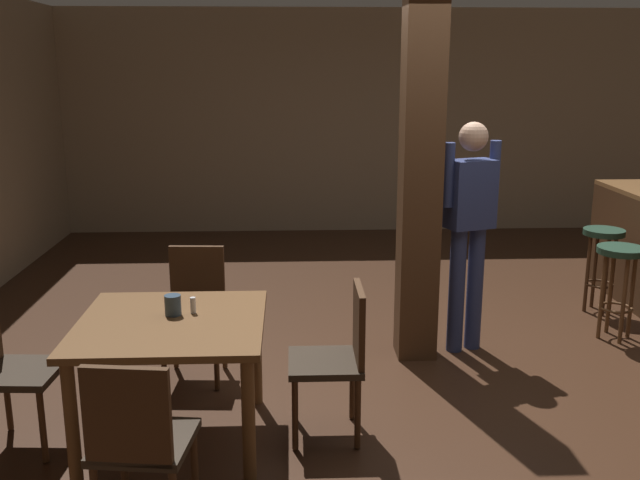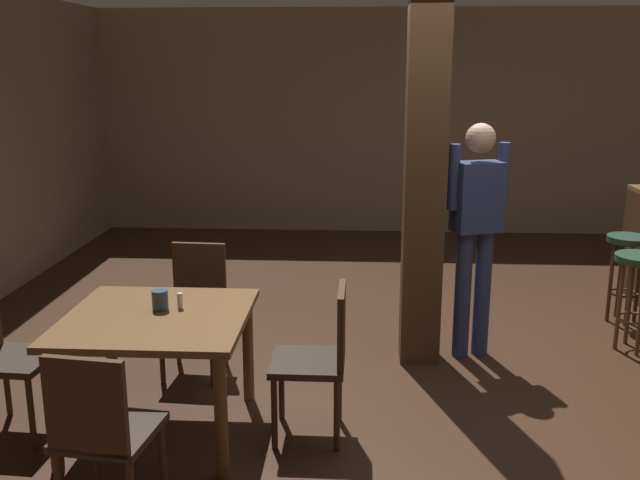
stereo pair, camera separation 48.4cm
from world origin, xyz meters
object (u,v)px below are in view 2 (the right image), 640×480
(chair_north, at_px, (196,302))
(chair_east, at_px, (321,354))
(standing_person, at_px, (476,224))
(napkin_cup, at_px, (160,300))
(bar_stool_near, at_px, (638,278))
(dining_table, at_px, (157,333))
(salt_shaker, at_px, (180,301))
(bar_stool_mid, at_px, (627,258))
(chair_south, at_px, (101,429))
(chair_west, at_px, (1,350))

(chair_north, distance_m, chair_east, 1.27)
(standing_person, bearing_deg, napkin_cup, -149.12)
(standing_person, distance_m, bar_stool_near, 1.33)
(dining_table, bearing_deg, chair_east, 1.40)
(chair_east, xyz_separation_m, salt_shaker, (-0.83, 0.09, 0.27))
(chair_north, height_order, bar_stool_near, chair_north)
(chair_east, relative_size, bar_stool_near, 1.20)
(chair_north, bearing_deg, bar_stool_mid, 19.38)
(chair_east, bearing_deg, chair_south, -135.78)
(chair_east, relative_size, napkin_cup, 7.61)
(standing_person, height_order, bar_stool_mid, standing_person)
(chair_north, relative_size, bar_stool_mid, 1.20)
(chair_west, bearing_deg, standing_person, 24.31)
(salt_shaker, height_order, bar_stool_near, salt_shaker)
(dining_table, xyz_separation_m, chair_east, (0.94, 0.02, -0.12))
(chair_north, bearing_deg, chair_west, -135.11)
(bar_stool_mid, bearing_deg, salt_shaker, -149.05)
(chair_east, relative_size, chair_west, 1.00)
(dining_table, distance_m, chair_east, 0.94)
(chair_east, height_order, salt_shaker, chair_east)
(chair_east, distance_m, bar_stool_near, 2.70)
(chair_south, bearing_deg, bar_stool_mid, 41.34)
(dining_table, xyz_separation_m, chair_west, (-0.92, -0.03, -0.12))
(dining_table, relative_size, salt_shaker, 11.08)
(bar_stool_near, bearing_deg, standing_person, -172.22)
(chair_south, xyz_separation_m, chair_west, (-0.91, 0.86, 0.00))
(chair_east, height_order, chair_west, same)
(chair_west, height_order, standing_person, standing_person)
(chair_south, relative_size, bar_stool_near, 1.20)
(salt_shaker, relative_size, bar_stool_near, 0.13)
(chair_north, height_order, standing_person, standing_person)
(bar_stool_near, bearing_deg, chair_east, -148.17)
(chair_south, distance_m, chair_west, 1.25)
(chair_south, xyz_separation_m, bar_stool_near, (3.24, 2.34, 0.06))
(dining_table, bearing_deg, standing_person, 32.74)
(dining_table, height_order, chair_west, chair_west)
(chair_north, distance_m, bar_stool_mid, 3.55)
(chair_south, bearing_deg, chair_north, 89.24)
(chair_north, xyz_separation_m, napkin_cup, (-0.01, -0.80, 0.28))
(dining_table, height_order, bar_stool_near, bar_stool_near)
(dining_table, distance_m, chair_west, 0.92)
(chair_east, relative_size, standing_person, 0.52)
(dining_table, bearing_deg, chair_north, 89.14)
(chair_west, relative_size, standing_person, 0.52)
(dining_table, bearing_deg, salt_shaker, 47.10)
(chair_north, xyz_separation_m, chair_west, (-0.93, -0.93, 0.00))
(dining_table, bearing_deg, napkin_cup, 90.00)
(salt_shaker, bearing_deg, napkin_cup, -165.50)
(standing_person, bearing_deg, bar_stool_mid, 29.91)
(bar_stool_near, relative_size, bar_stool_mid, 1.01)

